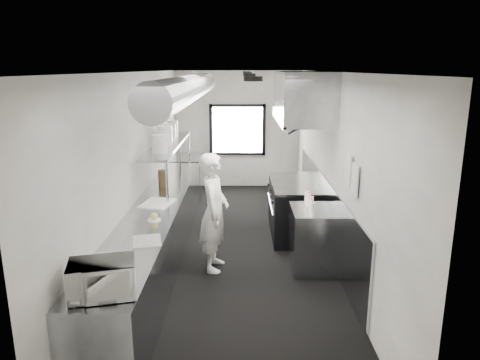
{
  "coord_description": "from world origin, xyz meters",
  "views": [
    {
      "loc": [
        0.11,
        -6.75,
        2.86
      ],
      "look_at": [
        0.08,
        -0.2,
        1.2
      ],
      "focal_mm": 33.33,
      "sensor_mm": 36.0,
      "label": 1
    }
  ],
  "objects_px": {
    "small_plate": "(154,220)",
    "knife_block": "(162,178)",
    "exhaust_hood": "(302,97)",
    "plate_stack_b": "(165,135)",
    "squeeze_bottle_d": "(308,200)",
    "squeeze_bottle_e": "(307,197)",
    "far_work_table": "(187,176)",
    "bottle_station": "(314,239)",
    "deli_tub_a": "(95,270)",
    "plate_stack_d": "(172,129)",
    "squeeze_bottle_c": "(312,202)",
    "squeeze_bottle_a": "(312,209)",
    "prep_counter": "(158,234)",
    "deli_tub_b": "(101,259)",
    "plate_stack_a": "(160,144)",
    "microwave": "(102,279)",
    "range": "(295,208)",
    "plate_stack_c": "(170,132)",
    "squeeze_bottle_b": "(311,206)",
    "line_cook": "(214,212)",
    "pass_shelf": "(168,145)",
    "cutting_board": "(157,203)"
  },
  "relations": [
    {
      "from": "small_plate",
      "to": "knife_block",
      "type": "bearing_deg",
      "value": 96.33
    },
    {
      "from": "exhaust_hood",
      "to": "plate_stack_b",
      "type": "height_order",
      "value": "exhaust_hood"
    },
    {
      "from": "squeeze_bottle_d",
      "to": "squeeze_bottle_e",
      "type": "xyz_separation_m",
      "value": [
        -0.01,
        0.1,
        0.01
      ]
    },
    {
      "from": "far_work_table",
      "to": "knife_block",
      "type": "xyz_separation_m",
      "value": [
        -0.1,
        -2.59,
        0.58
      ]
    },
    {
      "from": "bottle_station",
      "to": "deli_tub_a",
      "type": "height_order",
      "value": "deli_tub_a"
    },
    {
      "from": "plate_stack_d",
      "to": "squeeze_bottle_c",
      "type": "distance_m",
      "value": 3.32
    },
    {
      "from": "bottle_station",
      "to": "squeeze_bottle_a",
      "type": "distance_m",
      "value": 0.63
    },
    {
      "from": "squeeze_bottle_d",
      "to": "prep_counter",
      "type": "bearing_deg",
      "value": 179.14
    },
    {
      "from": "deli_tub_b",
      "to": "plate_stack_a",
      "type": "relative_size",
      "value": 0.47
    },
    {
      "from": "prep_counter",
      "to": "microwave",
      "type": "bearing_deg",
      "value": -89.4
    },
    {
      "from": "deli_tub_b",
      "to": "range",
      "type": "bearing_deg",
      "value": 53.41
    },
    {
      "from": "plate_stack_c",
      "to": "squeeze_bottle_b",
      "type": "height_order",
      "value": "plate_stack_c"
    },
    {
      "from": "far_work_table",
      "to": "plate_stack_a",
      "type": "bearing_deg",
      "value": -90.39
    },
    {
      "from": "prep_counter",
      "to": "squeeze_bottle_c",
      "type": "xyz_separation_m",
      "value": [
        2.26,
        -0.15,
        0.54
      ]
    },
    {
      "from": "deli_tub_b",
      "to": "squeeze_bottle_a",
      "type": "bearing_deg",
      "value": 32.1
    },
    {
      "from": "plate_stack_b",
      "to": "squeeze_bottle_c",
      "type": "relative_size",
      "value": 1.89
    },
    {
      "from": "microwave",
      "to": "squeeze_bottle_c",
      "type": "relative_size",
      "value": 3.04
    },
    {
      "from": "deli_tub_a",
      "to": "plate_stack_c",
      "type": "height_order",
      "value": "plate_stack_c"
    },
    {
      "from": "range",
      "to": "exhaust_hood",
      "type": "bearing_deg",
      "value": -0.0
    },
    {
      "from": "plate_stack_c",
      "to": "squeeze_bottle_c",
      "type": "bearing_deg",
      "value": -40.1
    },
    {
      "from": "bottle_station",
      "to": "squeeze_bottle_e",
      "type": "distance_m",
      "value": 0.62
    },
    {
      "from": "deli_tub_a",
      "to": "prep_counter",
      "type": "bearing_deg",
      "value": 85.76
    },
    {
      "from": "plate_stack_c",
      "to": "line_cook",
      "type": "bearing_deg",
      "value": -65.53
    },
    {
      "from": "bottle_station",
      "to": "plate_stack_b",
      "type": "xyz_separation_m",
      "value": [
        -2.36,
        1.52,
        1.28
      ]
    },
    {
      "from": "bottle_station",
      "to": "plate_stack_b",
      "type": "height_order",
      "value": "plate_stack_b"
    },
    {
      "from": "pass_shelf",
      "to": "squeeze_bottle_e",
      "type": "relative_size",
      "value": 14.89
    },
    {
      "from": "plate_stack_a",
      "to": "squeeze_bottle_e",
      "type": "xyz_separation_m",
      "value": [
        2.24,
        -0.55,
        -0.71
      ]
    },
    {
      "from": "cutting_board",
      "to": "pass_shelf",
      "type": "bearing_deg",
      "value": 91.71
    },
    {
      "from": "far_work_table",
      "to": "squeeze_bottle_d",
      "type": "height_order",
      "value": "squeeze_bottle_d"
    },
    {
      "from": "squeeze_bottle_c",
      "to": "deli_tub_b",
      "type": "bearing_deg",
      "value": -142.85
    },
    {
      "from": "bottle_station",
      "to": "small_plate",
      "type": "bearing_deg",
      "value": -167.33
    },
    {
      "from": "knife_block",
      "to": "squeeze_bottle_d",
      "type": "distance_m",
      "value": 2.59
    },
    {
      "from": "line_cook",
      "to": "squeeze_bottle_a",
      "type": "height_order",
      "value": "line_cook"
    },
    {
      "from": "plate_stack_a",
      "to": "squeeze_bottle_d",
      "type": "xyz_separation_m",
      "value": [
        2.25,
        -0.65,
        -0.71
      ]
    },
    {
      "from": "small_plate",
      "to": "squeeze_bottle_c",
      "type": "relative_size",
      "value": 1.01
    },
    {
      "from": "line_cook",
      "to": "plate_stack_a",
      "type": "height_order",
      "value": "plate_stack_a"
    },
    {
      "from": "deli_tub_b",
      "to": "squeeze_bottle_e",
      "type": "height_order",
      "value": "squeeze_bottle_e"
    },
    {
      "from": "range",
      "to": "plate_stack_a",
      "type": "height_order",
      "value": "plate_stack_a"
    },
    {
      "from": "microwave",
      "to": "plate_stack_a",
      "type": "xyz_separation_m",
      "value": [
        -0.05,
        3.3,
        0.65
      ]
    },
    {
      "from": "squeeze_bottle_a",
      "to": "knife_block",
      "type": "bearing_deg",
      "value": 145.3
    },
    {
      "from": "plate_stack_c",
      "to": "cutting_board",
      "type": "bearing_deg",
      "value": -88.27
    },
    {
      "from": "plate_stack_d",
      "to": "knife_block",
      "type": "bearing_deg",
      "value": -92.54
    },
    {
      "from": "bottle_station",
      "to": "far_work_table",
      "type": "bearing_deg",
      "value": 120.53
    },
    {
      "from": "small_plate",
      "to": "plate_stack_a",
      "type": "relative_size",
      "value": 0.63
    },
    {
      "from": "exhaust_hood",
      "to": "squeeze_bottle_b",
      "type": "distance_m",
      "value": 2.06
    },
    {
      "from": "prep_counter",
      "to": "far_work_table",
      "type": "height_order",
      "value": "same"
    },
    {
      "from": "line_cook",
      "to": "plate_stack_a",
      "type": "bearing_deg",
      "value": 50.94
    },
    {
      "from": "range",
      "to": "squeeze_bottle_c",
      "type": "bearing_deg",
      "value": -87.06
    },
    {
      "from": "far_work_table",
      "to": "squeeze_bottle_c",
      "type": "relative_size",
      "value": 6.91
    },
    {
      "from": "microwave",
      "to": "plate_stack_c",
      "type": "bearing_deg",
      "value": 77.08
    }
  ]
}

